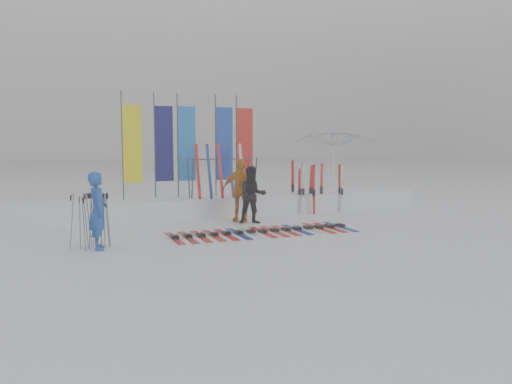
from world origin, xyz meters
name	(u,v)px	position (x,y,z in m)	size (l,w,h in m)	color
ground	(273,241)	(0.00, 0.00, 0.00)	(120.00, 120.00, 0.00)	white
snow_bank	(216,205)	(0.00, 4.60, 0.30)	(14.00, 1.60, 0.60)	white
person_blue	(98,211)	(-3.83, 0.60, 0.83)	(0.61, 0.40, 1.67)	#1D4AAE
person_black	(252,195)	(0.47, 2.57, 0.81)	(0.79, 0.61, 1.62)	black
person_yellow	(240,190)	(0.29, 3.11, 0.91)	(1.07, 0.45, 1.83)	orange
tent_canopy	(334,167)	(4.88, 5.60, 1.41)	(3.07, 3.13, 2.81)	white
ski_row	(263,231)	(0.23, 1.17, 0.03)	(4.72, 1.68, 0.07)	#AE0D1C
pole_cluster	(93,221)	(-3.92, 0.78, 0.60)	(0.86, 0.78, 1.25)	#595B60
feather_flags	(191,144)	(-0.73, 4.79, 2.24)	(4.22, 0.28, 3.20)	#383A3F
ski_rack	(222,172)	(0.10, 4.20, 1.38)	(2.04, 0.80, 1.23)	#383A3F
upright_skis	(312,188)	(3.19, 4.10, 0.78)	(1.55, 1.21, 1.70)	silver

